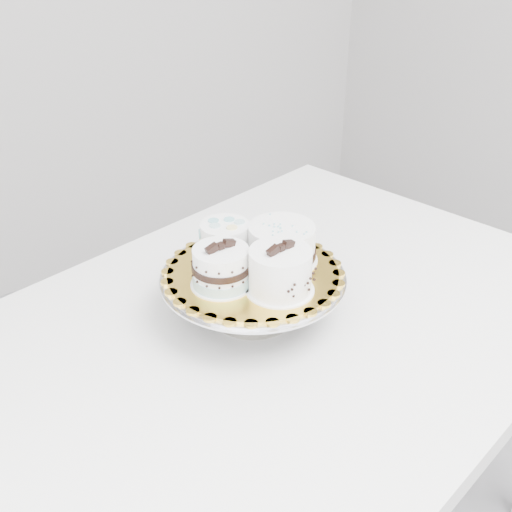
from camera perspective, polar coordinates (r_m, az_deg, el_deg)
table at (r=1.22m, az=0.78°, el=-8.81°), size 1.42×1.06×0.75m
cake_stand at (r=1.17m, az=-0.26°, el=-2.78°), size 0.34×0.34×0.09m
cake_board at (r=1.16m, az=-0.27°, el=-1.49°), size 0.39×0.39×0.00m
cake_swirl at (r=1.08m, az=2.16°, el=-1.42°), size 0.12×0.12×0.10m
cake_banded at (r=1.10m, az=-3.11°, el=-1.12°), size 0.11×0.11×0.09m
cake_dots at (r=1.19m, az=-2.76°, el=1.44°), size 0.11×0.11×0.07m
cake_ribbon at (r=1.18m, az=2.34°, el=1.04°), size 0.16×0.16×0.07m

